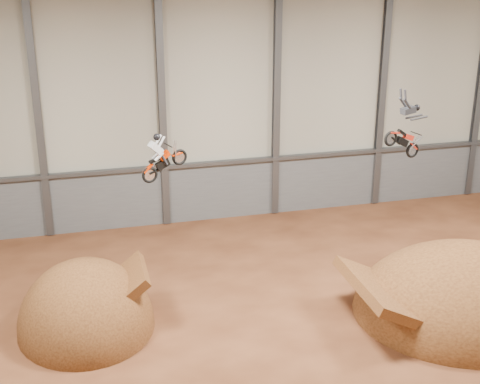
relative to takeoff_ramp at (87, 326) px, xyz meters
name	(u,v)px	position (x,y,z in m)	size (l,w,h in m)	color
floor	(303,355)	(8.39, -4.41, 0.00)	(40.00, 40.00, 0.00)	#482313
back_wall	(220,104)	(8.39, 10.59, 7.00)	(40.00, 0.10, 14.00)	#ACA999
lower_band_back	(221,190)	(8.39, 10.49, 1.75)	(39.80, 0.18, 3.50)	slate
steel_rail	(221,163)	(8.39, 10.34, 3.55)	(39.80, 0.35, 0.20)	#47494F
steel_column_1	(38,115)	(-1.61, 10.39, 7.00)	(0.40, 0.36, 13.90)	#47494F
steel_column_2	(162,108)	(5.06, 10.39, 7.00)	(0.40, 0.36, 13.90)	#47494F
steel_column_3	(276,101)	(11.72, 10.39, 7.00)	(0.40, 0.36, 13.90)	#47494F
steel_column_4	(382,95)	(18.39, 10.39, 7.00)	(0.40, 0.36, 13.90)	#47494F
steel_column_5	(479,90)	(25.06, 10.39, 7.00)	(0.40, 0.36, 13.90)	#47494F
takeoff_ramp	(87,326)	(0.00, 0.00, 0.00)	(5.85, 6.75, 5.85)	#442411
landing_ramp	(463,311)	(16.59, -2.92, 0.00)	(10.15, 8.98, 5.86)	#442411
fmx_rider_a	(167,150)	(3.84, 0.35, 7.59)	(2.17, 0.83, 1.96)	#C62700
fmx_rider_b	(401,125)	(13.80, -0.76, 8.32)	(2.82, 0.81, 2.42)	red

